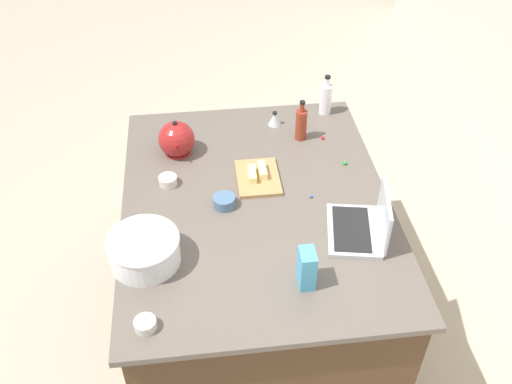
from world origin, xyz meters
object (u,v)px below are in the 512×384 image
mixing_bowl_large (144,249)px  ramekin_wide (168,181)px  bottle_vinegar (326,98)px  candy_bag (307,268)px  bottle_soy (301,124)px  kettle (177,140)px  cutting_board (258,178)px  butter_stick_right (262,170)px  ramekin_medium (224,201)px  ramekin_small (145,324)px  kitchen_timer (275,119)px  butter_stick_left (253,174)px  laptop (364,225)px

mixing_bowl_large → ramekin_wide: (-0.47, 0.09, -0.05)m
bottle_vinegar → candy_bag: (1.18, -0.33, -0.01)m
bottle_soy → kettle: 0.63m
cutting_board → butter_stick_right: (-0.02, 0.02, 0.03)m
bottle_vinegar → candy_bag: 1.22m
ramekin_medium → cutting_board: bearing=134.0°
ramekin_small → ramekin_wide: size_ratio=0.95×
bottle_soy → bottle_vinegar: 0.28m
ramekin_small → kitchen_timer: (-1.23, 0.65, 0.02)m
cutting_board → butter_stick_left: size_ratio=2.45×
bottle_vinegar → candy_bag: bottle_vinegar is taller
butter_stick_left → butter_stick_right: bearing=115.0°
ramekin_small → candy_bag: (-0.14, 0.61, 0.06)m
mixing_bowl_large → kitchen_timer: (-0.90, 0.66, -0.03)m
butter_stick_right → ramekin_wide: 0.44m
mixing_bowl_large → bottle_vinegar: size_ratio=1.30×
ramekin_medium → kitchen_timer: kitchen_timer is taller
laptop → ramekin_small: 0.98m
butter_stick_right → kettle: bearing=-121.0°
ramekin_medium → ramekin_small: bearing=-28.1°
mixing_bowl_large → ramekin_small: (0.33, 0.01, -0.05)m
laptop → cutting_board: laptop is taller
laptop → bottle_soy: (-0.71, -0.14, 0.04)m
cutting_board → ramekin_small: (0.79, -0.50, 0.01)m
butter_stick_right → bottle_vinegar: bearing=140.9°
bottle_vinegar → kitchen_timer: bearing=-74.5°
laptop → ramekin_medium: bearing=-112.9°
bottle_vinegar → ramekin_wide: size_ratio=2.65×
ramekin_medium → ramekin_wide: bearing=-125.9°
laptop → ramekin_small: size_ratio=4.25×
kettle → butter_stick_left: size_ratio=1.94×
kettle → ramekin_wide: (0.24, -0.05, -0.06)m
butter_stick_left → cutting_board: bearing=95.3°
ramekin_small → ramekin_wide: (-0.80, 0.08, 0.00)m
bottle_vinegar → butter_stick_left: (0.53, -0.46, -0.05)m
mixing_bowl_large → butter_stick_left: size_ratio=2.66×
laptop → kitchen_timer: size_ratio=4.49×
butter_stick_left → ramekin_wide: size_ratio=1.29×
laptop → cutting_board: 0.57m
kettle → candy_bag: bearing=27.8°
butter_stick_left → kettle: bearing=-126.5°
butter_stick_right → ramekin_medium: (0.19, -0.19, -0.01)m
kettle → butter_stick_right: kettle is taller
kettle → butter_stick_right: 0.46m
mixing_bowl_large → butter_stick_right: 0.72m
kitchen_timer → butter_stick_left: bearing=-20.5°
laptop → ramekin_wide: 0.92m
candy_bag → ramekin_medium: bearing=-150.1°
cutting_board → laptop: bearing=44.3°
bottle_soy → butter_stick_left: bottle_soy is taller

